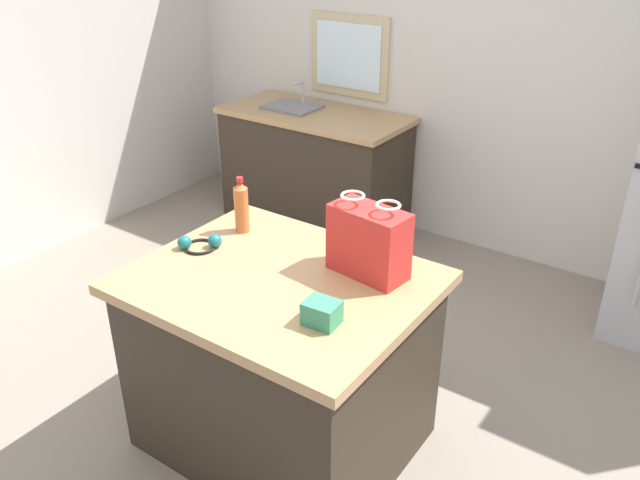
% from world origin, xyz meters
% --- Properties ---
extents(ground, '(6.53, 6.53, 0.00)m').
position_xyz_m(ground, '(0.00, 0.00, 0.00)').
color(ground, gray).
extents(back_wall, '(5.45, 0.13, 2.61)m').
position_xyz_m(back_wall, '(-0.02, 2.21, 1.30)').
color(back_wall, silver).
rests_on(back_wall, ground).
extents(kitchen_island, '(1.22, 0.98, 0.89)m').
position_xyz_m(kitchen_island, '(-0.04, -0.24, 0.45)').
color(kitchen_island, '#33281E').
rests_on(kitchen_island, ground).
extents(sink_counter, '(1.43, 0.67, 1.08)m').
position_xyz_m(sink_counter, '(-1.32, 1.81, 0.46)').
color(sink_counter, '#33281E').
rests_on(sink_counter, ground).
extents(shopping_bag, '(0.35, 0.20, 0.34)m').
position_xyz_m(shopping_bag, '(0.24, 0.01, 1.04)').
color(shopping_bag, red).
rests_on(shopping_bag, kitchen_island).
extents(small_box, '(0.13, 0.11, 0.09)m').
position_xyz_m(small_box, '(0.29, -0.41, 0.93)').
color(small_box, '#388E66').
rests_on(small_box, kitchen_island).
extents(bottle, '(0.07, 0.07, 0.27)m').
position_xyz_m(bottle, '(-0.46, 0.01, 1.01)').
color(bottle, '#C66633').
rests_on(bottle, kitchen_island).
extents(ear_defenders, '(0.21, 0.21, 0.06)m').
position_xyz_m(ear_defenders, '(-0.50, -0.23, 0.91)').
color(ear_defenders, black).
rests_on(ear_defenders, kitchen_island).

